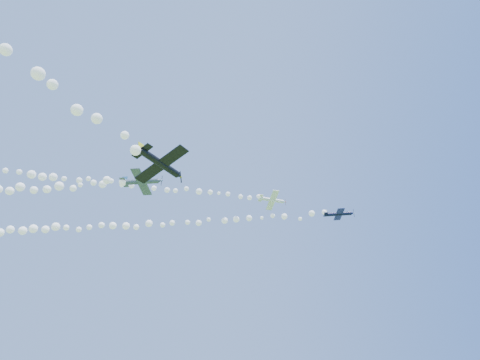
{
  "coord_description": "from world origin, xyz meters",
  "views": [
    {
      "loc": [
        -1.24,
        -60.65,
        2.0
      ],
      "look_at": [
        4.74,
        -4.71,
        46.39
      ],
      "focal_mm": 30.0,
      "sensor_mm": 36.0,
      "label": 1
    }
  ],
  "objects": [
    {
      "name": "plane_navy",
      "position": [
        26.87,
        7.12,
        48.44
      ],
      "size": [
        6.62,
        6.86,
        2.02
      ],
      "rotation": [
        0.23,
        -0.01,
        -0.2
      ],
      "color": "#0C0E36"
    },
    {
      "name": "smoke_trail_white",
      "position": [
        -29.47,
        5.91,
        52.53
      ],
      "size": [
        81.93,
        9.3,
        2.74
      ],
      "primitive_type": null,
      "color": "white"
    },
    {
      "name": "plane_black",
      "position": [
        -6.89,
        -22.65,
        33.86
      ],
      "size": [
        6.7,
        6.67,
        2.14
      ],
      "rotation": [
        -0.18,
        -0.06,
        0.83
      ],
      "color": "black"
    },
    {
      "name": "plane_grey",
      "position": [
        -12.3,
        -5.09,
        44.3
      ],
      "size": [
        7.47,
        7.92,
        2.27
      ],
      "rotation": [
        0.04,
        0.0,
        -0.19
      ],
      "color": "#3E4B5A"
    },
    {
      "name": "plane_white",
      "position": [
        13.37,
        9.67,
        52.82
      ],
      "size": [
        6.32,
        6.66,
        2.21
      ],
      "rotation": [
        -0.1,
        0.05,
        0.09
      ],
      "color": "white"
    },
    {
      "name": "smoke_trail_navy",
      "position": [
        -14.08,
        15.27,
        48.23
      ],
      "size": [
        78.08,
        17.48,
        2.62
      ],
      "primitive_type": null,
      "color": "white"
    }
  ]
}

